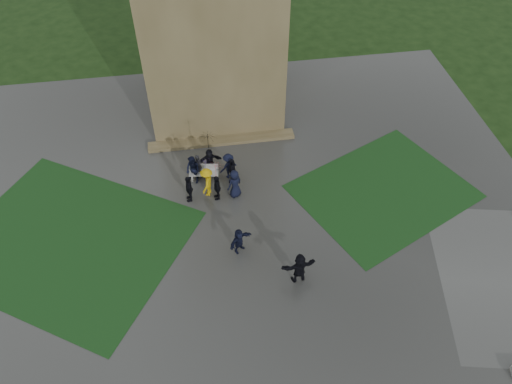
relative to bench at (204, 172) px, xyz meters
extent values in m
plane|color=black|center=(1.32, -7.55, -0.51)|extent=(120.00, 120.00, 0.00)
cube|color=#343431|center=(1.32, -5.55, -0.50)|extent=(34.00, 34.00, 0.02)
cube|color=#123514|center=(-7.18, -3.55, -0.49)|extent=(14.10, 13.46, 0.01)
cube|color=#123514|center=(9.82, -2.55, -0.49)|extent=(11.12, 10.15, 0.01)
cube|color=brown|center=(1.32, 3.05, -0.38)|extent=(9.00, 0.80, 0.22)
cube|color=beige|center=(-0.01, -0.07, -0.01)|extent=(1.71, 0.73, 0.07)
cube|color=beige|center=(-0.66, 0.02, -0.26)|extent=(0.15, 0.45, 0.46)
cube|color=beige|center=(0.64, -0.17, -0.26)|extent=(0.15, 0.45, 0.46)
cube|color=beige|center=(0.02, 0.17, 0.25)|extent=(1.64, 0.29, 0.44)
imported|color=black|center=(1.58, -0.49, 0.36)|extent=(0.85, 1.12, 1.70)
imported|color=black|center=(1.42, -0.06, 0.34)|extent=(1.21, 0.98, 1.66)
imported|color=black|center=(0.41, 0.74, 0.23)|extent=(1.40, 0.65, 1.45)
imported|color=#45444A|center=(-0.29, 0.21, 0.32)|extent=(0.73, 1.05, 1.63)
imported|color=black|center=(-0.59, -0.15, 0.41)|extent=(0.95, 0.99, 1.80)
imported|color=black|center=(-0.90, -1.52, 0.36)|extent=(0.57, 1.00, 1.70)
imported|color=gold|center=(0.10, -1.24, 0.42)|extent=(0.99, 1.32, 1.83)
imported|color=black|center=(0.61, -1.63, 0.32)|extent=(0.60, 0.99, 1.63)
imported|color=black|center=(1.59, -1.57, 0.41)|extent=(1.06, 0.98, 1.80)
imported|color=#ED616F|center=(0.61, -1.63, 1.58)|extent=(0.94, 0.94, 0.86)
imported|color=#4C3084|center=(0.10, -1.24, 1.58)|extent=(0.94, 0.94, 0.86)
imported|color=black|center=(0.41, 0.74, 1.61)|extent=(1.10, 1.10, 1.01)
imported|color=black|center=(1.32, -5.38, 0.26)|extent=(1.41, 1.24, 1.50)
imported|color=black|center=(3.88, -7.54, 0.41)|extent=(1.74, 0.80, 1.81)
camera|label=1|loc=(-0.17, -20.57, 19.65)|focal=35.00mm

